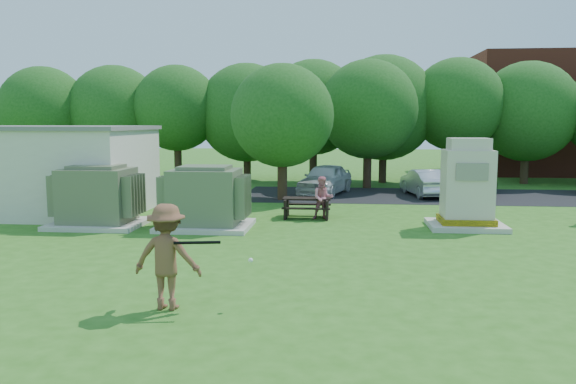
# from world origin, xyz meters

# --- Properties ---
(ground) EXTENTS (120.00, 120.00, 0.00)m
(ground) POSITION_xyz_m (0.00, 0.00, 0.00)
(ground) COLOR #2D6619
(ground) RESTS_ON ground
(service_building) EXTENTS (10.00, 5.00, 3.20)m
(service_building) POSITION_xyz_m (-11.00, 7.00, 1.60)
(service_building) COLOR beige
(service_building) RESTS_ON ground
(service_building_roof) EXTENTS (10.20, 5.20, 0.15)m
(service_building_roof) POSITION_xyz_m (-11.00, 7.00, 3.27)
(service_building_roof) COLOR slate
(service_building_roof) RESTS_ON service_building
(parking_strip) EXTENTS (20.00, 6.00, 0.01)m
(parking_strip) POSITION_xyz_m (7.00, 13.50, 0.01)
(parking_strip) COLOR #232326
(parking_strip) RESTS_ON ground
(transformer_left) EXTENTS (3.00, 2.40, 2.07)m
(transformer_left) POSITION_xyz_m (-6.50, 4.50, 0.97)
(transformer_left) COLOR beige
(transformer_left) RESTS_ON ground
(transformer_right) EXTENTS (3.00, 2.40, 2.07)m
(transformer_right) POSITION_xyz_m (-2.80, 4.50, 0.97)
(transformer_right) COLOR beige
(transformer_right) RESTS_ON ground
(generator_cabinet) EXTENTS (2.45, 2.00, 2.98)m
(generator_cabinet) POSITION_xyz_m (5.81, 5.35, 1.30)
(generator_cabinet) COLOR beige
(generator_cabinet) RESTS_ON ground
(picnic_table) EXTENTS (1.73, 1.30, 0.74)m
(picnic_table) POSITION_xyz_m (0.42, 6.81, 0.46)
(picnic_table) COLOR black
(picnic_table) RESTS_ON ground
(batter) EXTENTS (1.33, 0.81, 2.00)m
(batter) POSITION_xyz_m (-1.53, -3.52, 1.00)
(batter) COLOR brown
(batter) RESTS_ON ground
(person_at_picnic) EXTENTS (0.83, 0.69, 1.55)m
(person_at_picnic) POSITION_xyz_m (1.01, 6.54, 0.78)
(person_at_picnic) COLOR #D77280
(person_at_picnic) RESTS_ON ground
(car_white) EXTENTS (2.90, 4.67, 1.48)m
(car_white) POSITION_xyz_m (0.86, 13.64, 0.74)
(car_white) COLOR silver
(car_white) RESTS_ON ground
(car_silver_a) EXTENTS (2.02, 4.05, 1.28)m
(car_silver_a) POSITION_xyz_m (5.58, 13.48, 0.64)
(car_silver_a) COLOR silver
(car_silver_a) RESTS_ON ground
(car_dark) EXTENTS (3.19, 4.48, 1.20)m
(car_dark) POSITION_xyz_m (7.88, 13.52, 0.60)
(car_dark) COLOR black
(car_dark) RESTS_ON ground
(batting_equipment) EXTENTS (1.61, 0.52, 0.48)m
(batting_equipment) POSITION_xyz_m (-0.87, -3.57, 1.24)
(batting_equipment) COLOR black
(batting_equipment) RESTS_ON ground
(tree_row) EXTENTS (41.30, 13.30, 7.30)m
(tree_row) POSITION_xyz_m (1.75, 18.50, 4.15)
(tree_row) COLOR #47301E
(tree_row) RESTS_ON ground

